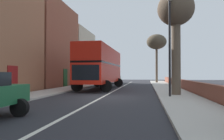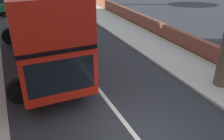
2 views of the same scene
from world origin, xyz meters
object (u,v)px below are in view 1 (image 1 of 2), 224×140
object	(u,v)px
street_tree_right_3	(157,42)
lamppost_right	(170,38)
double_decker_bus	(101,66)
street_tree_right_1	(176,14)
parked_car_green_left_0	(114,78)

from	to	relation	value
street_tree_right_3	lamppost_right	size ratio (longest dim) A/B	1.26
double_decker_bus	street_tree_right_1	world-z (taller)	street_tree_right_1
street_tree_right_3	lamppost_right	world-z (taller)	street_tree_right_3
parked_car_green_left_0	street_tree_right_3	world-z (taller)	street_tree_right_3
double_decker_bus	street_tree_right_3	world-z (taller)	street_tree_right_3
double_decker_bus	parked_car_green_left_0	world-z (taller)	double_decker_bus
street_tree_right_1	street_tree_right_3	xyz separation A→B (m)	(-0.34, 20.20, 1.12)
street_tree_right_1	street_tree_right_3	world-z (taller)	street_tree_right_3
lamppost_right	parked_car_green_left_0	bearing A→B (deg)	108.54
street_tree_right_1	lamppost_right	distance (m)	2.27
parked_car_green_left_0	street_tree_right_3	distance (m)	9.19
parked_car_green_left_0	lamppost_right	bearing A→B (deg)	-71.46
double_decker_bus	street_tree_right_3	size ratio (longest dim) A/B	1.32
parked_car_green_left_0	street_tree_right_1	bearing A→B (deg)	-68.86
double_decker_bus	street_tree_right_1	bearing A→B (deg)	-41.73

